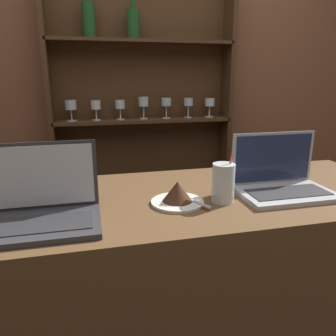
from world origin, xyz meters
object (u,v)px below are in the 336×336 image
Objects in this scene: laptop_near at (45,206)px; laptop_far at (281,181)px; cake_plate at (177,195)px; water_glass at (223,183)px.

laptop_near is 0.85m from laptop_far.
laptop_near is at bearing -172.99° from cake_plate.
laptop_near reaches higher than laptop_far.
water_glass is (0.59, 0.03, 0.02)m from laptop_near.
laptop_far is at bearing 7.63° from water_glass.
cake_plate is 1.04× the size of water_glass.
laptop_near is 0.59m from water_glass.
laptop_far is (0.84, 0.07, -0.00)m from laptop_near.
laptop_near is 0.92× the size of laptop_far.
water_glass is (-0.25, -0.03, 0.02)m from laptop_far.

